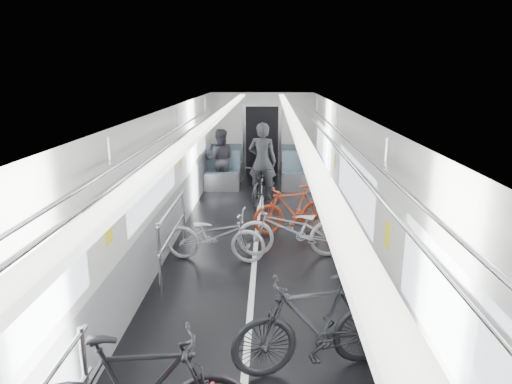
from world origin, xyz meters
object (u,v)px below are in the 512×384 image
bike_aisle (264,182)px  person_seated (220,159)px  bike_right_mid (292,229)px  bike_right_far (292,209)px  bike_left_far (215,235)px  person_standing (262,161)px  bike_right_near (315,324)px

bike_aisle → person_seated: bearing=153.3°
bike_right_mid → bike_right_far: (0.06, 1.17, -0.02)m
bike_left_far → bike_right_far: (1.31, 1.37, 0.03)m
bike_left_far → person_standing: size_ratio=0.89×
bike_right_far → person_seated: bearing=-169.4°
bike_left_far → bike_right_near: bike_right_near is taller
bike_right_far → person_standing: bearing=177.5°
bike_left_far → bike_right_mid: 1.27m
bike_right_near → bike_right_far: bike_right_near is taller
person_standing → bike_right_near: bearing=106.9°
bike_left_far → bike_right_far: bearing=-36.4°
bike_right_far → person_standing: (-0.61, 2.37, 0.46)m
bike_left_far → bike_right_mid: bike_right_mid is taller
person_seated → bike_aisle: bearing=132.8°
bike_left_far → person_seated: person_seated is taller
bike_right_far → bike_aisle: size_ratio=0.92×
bike_right_mid → person_seated: (-1.66, 4.46, 0.31)m
bike_right_mid → person_standing: (-0.55, 3.53, 0.45)m
bike_left_far → person_standing: 3.84m
bike_right_mid → bike_right_far: bike_right_mid is taller
bike_left_far → person_seated: (-0.41, 4.67, 0.36)m
person_standing → person_seated: 1.46m
bike_right_mid → person_seated: person_seated is taller
bike_left_far → bike_right_far: size_ratio=1.07×
bike_right_far → person_standing: size_ratio=0.83×
bike_left_far → bike_right_near: size_ratio=0.94×
bike_right_far → bike_right_near: bearing=-16.5°
bike_right_near → person_seated: 7.66m
bike_right_near → person_seated: (-1.76, 7.45, 0.26)m
bike_left_far → bike_right_near: bearing=-146.8°
bike_right_near → person_seated: person_seated is taller
bike_aisle → person_standing: size_ratio=0.90×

